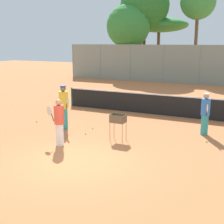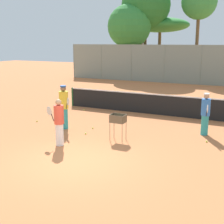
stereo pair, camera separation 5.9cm
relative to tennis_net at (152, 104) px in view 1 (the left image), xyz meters
name	(u,v)px [view 1 (the left image)]	position (x,y,z in m)	size (l,w,h in m)	color
ground_plane	(76,162)	(0.00, -7.28, -0.56)	(80.00, 80.00, 0.00)	#C67242
tennis_net	(152,104)	(0.00, 0.00, 0.00)	(9.87, 0.10, 1.07)	#26592D
back_fence	(200,65)	(0.00, 12.48, 1.14)	(25.86, 0.08, 3.39)	gray
tree_0	(128,26)	(-7.38, 14.07, 4.56)	(4.26, 4.26, 7.26)	brown
tree_1	(159,25)	(-5.57, 18.21, 4.80)	(6.21, 6.21, 6.16)	brown
tree_2	(145,5)	(-6.28, 15.62, 6.61)	(4.87, 4.87, 9.63)	brown
tree_3	(198,2)	(-1.17, 16.08, 6.69)	(3.32, 3.32, 8.97)	brown
tree_4	(140,17)	(-7.11, 16.64, 5.62)	(3.42, 3.42, 7.97)	brown
player_white_outfit	(205,113)	(3.08, -2.55, 0.32)	(0.39, 0.88, 1.69)	teal
player_red_cap	(59,122)	(-1.38, -6.18, 0.31)	(0.89, 0.36, 1.70)	white
player_yellow_shirt	(64,107)	(-2.50, -4.27, 0.41)	(0.82, 0.65, 1.87)	teal
ball_cart	(118,121)	(0.26, -4.71, 0.20)	(0.56, 0.41, 1.00)	brown
tennis_ball_0	(207,141)	(3.34, -3.50, -0.53)	(0.07, 0.07, 0.07)	#D1E54C
tennis_ball_1	(84,110)	(-3.62, -0.80, -0.53)	(0.07, 0.07, 0.07)	#D1E54C
tennis_ball_2	(37,121)	(-4.32, -3.89, -0.53)	(0.07, 0.07, 0.07)	#D1E54C
tennis_ball_3	(86,133)	(-1.24, -4.60, -0.53)	(0.07, 0.07, 0.07)	#D1E54C
tennis_ball_4	(93,128)	(-1.39, -3.76, -0.53)	(0.07, 0.07, 0.07)	#D1E54C
parked_car	(135,70)	(-7.57, 16.63, 0.10)	(4.20, 1.70, 1.60)	#232328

